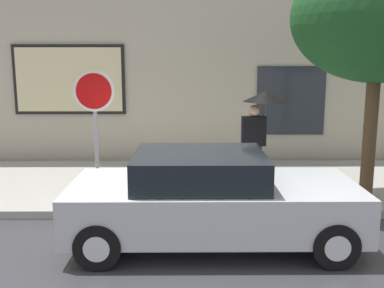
% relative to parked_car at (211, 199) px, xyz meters
% --- Properties ---
extents(ground_plane, '(60.00, 60.00, 0.00)m').
position_rel_parked_car_xyz_m(ground_plane, '(-0.80, 0.04, -0.70)').
color(ground_plane, '#333338').
extents(sidewalk, '(20.00, 4.00, 0.15)m').
position_rel_parked_car_xyz_m(sidewalk, '(-0.80, 3.04, -0.62)').
color(sidewalk, gray).
rests_on(sidewalk, ground).
extents(building_facade, '(20.00, 0.67, 7.00)m').
position_rel_parked_car_xyz_m(building_facade, '(-0.81, 5.54, 2.79)').
color(building_facade, '#B2A893').
rests_on(building_facade, ground).
extents(parked_car, '(4.28, 1.95, 1.41)m').
position_rel_parked_car_xyz_m(parked_car, '(0.00, 0.00, 0.00)').
color(parked_car, '#B7BABF').
rests_on(parked_car, ground).
extents(pedestrian_with_umbrella, '(0.94, 0.92, 1.99)m').
position_rel_parked_car_xyz_m(pedestrian_with_umbrella, '(1.15, 2.68, 1.00)').
color(pedestrian_with_umbrella, black).
rests_on(pedestrian_with_umbrella, sidewalk).
extents(stop_sign, '(0.76, 0.10, 2.43)m').
position_rel_parked_car_xyz_m(stop_sign, '(-2.08, 1.85, 1.16)').
color(stop_sign, gray).
rests_on(stop_sign, sidewalk).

